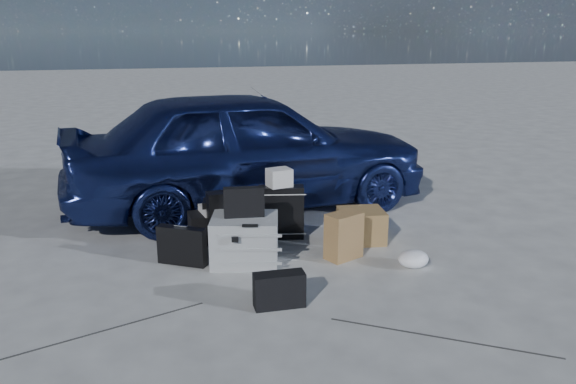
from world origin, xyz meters
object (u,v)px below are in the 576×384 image
object	(u,v)px
duffel_bag	(220,226)
suitcase_right	(281,212)
car	(248,148)
suitcase_left	(231,220)
pelican_case	(245,240)
cardboard_box	(361,226)
briefcase	(182,246)

from	to	relation	value
duffel_bag	suitcase_right	bearing A→B (deg)	-11.07
car	suitcase_left	distance (m)	1.43
duffel_bag	pelican_case	bearing A→B (deg)	-80.45
pelican_case	cardboard_box	size ratio (longest dim) A/B	1.36
suitcase_right	duffel_bag	bearing A→B (deg)	-175.54
suitcase_left	suitcase_right	xyz separation A→B (m)	(0.55, 0.14, -0.01)
car	cardboard_box	world-z (taller)	car
suitcase_right	duffel_bag	world-z (taller)	suitcase_right
suitcase_right	cardboard_box	bearing A→B (deg)	-10.36
pelican_case	car	bearing A→B (deg)	92.86
suitcase_left	suitcase_right	world-z (taller)	suitcase_left
cardboard_box	briefcase	bearing A→B (deg)	-176.47
car	cardboard_box	distance (m)	1.80
cardboard_box	car	bearing A→B (deg)	120.77
pelican_case	suitcase_left	xyz separation A→B (m)	(-0.06, 0.40, 0.07)
suitcase_right	suitcase_left	bearing A→B (deg)	-153.39
car	suitcase_right	bearing A→B (deg)	-179.78
pelican_case	briefcase	bearing A→B (deg)	-174.51
suitcase_right	pelican_case	bearing A→B (deg)	-119.86
briefcase	suitcase_left	world-z (taller)	suitcase_left
pelican_case	cardboard_box	distance (m)	1.27
car	suitcase_right	distance (m)	1.24
briefcase	suitcase_right	xyz separation A→B (m)	(1.06, 0.44, 0.10)
suitcase_left	suitcase_right	size ratio (longest dim) A/B	1.05
suitcase_left	duffel_bag	distance (m)	0.28
briefcase	pelican_case	bearing A→B (deg)	22.28
pelican_case	cardboard_box	world-z (taller)	pelican_case
pelican_case	suitcase_right	world-z (taller)	suitcase_right
suitcase_left	cardboard_box	size ratio (longest dim) A/B	1.31
car	briefcase	world-z (taller)	car
suitcase_left	cardboard_box	distance (m)	1.33
briefcase	cardboard_box	size ratio (longest dim) A/B	1.04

